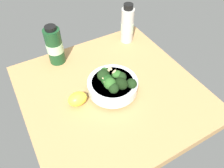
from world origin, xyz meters
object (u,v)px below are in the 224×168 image
(bowl_of_broccoli, at_px, (112,84))
(lemon_wedge, at_px, (78,100))
(bottle_short, at_px, (55,46))
(bottle_tall, at_px, (127,25))

(bowl_of_broccoli, height_order, lemon_wedge, bowl_of_broccoli)
(lemon_wedge, distance_m, bottle_short, 0.25)
(lemon_wedge, bearing_deg, bowl_of_broccoli, -4.81)
(bottle_tall, height_order, bottle_short, bottle_tall)
(lemon_wedge, bearing_deg, bottle_short, 86.50)
(bottle_tall, distance_m, bottle_short, 0.32)
(bottle_short, bearing_deg, bottle_tall, -3.04)
(lemon_wedge, height_order, bottle_tall, bottle_tall)
(bowl_of_broccoli, bearing_deg, lemon_wedge, 175.19)
(bottle_tall, bearing_deg, lemon_wedge, -145.50)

